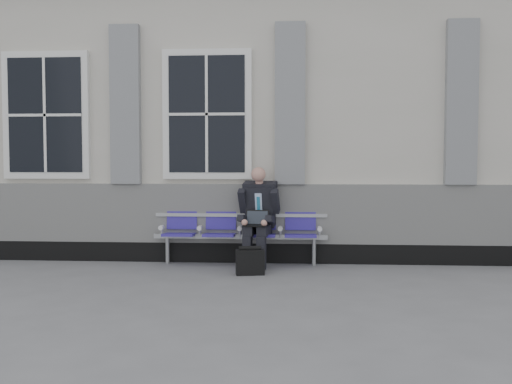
{
  "coord_description": "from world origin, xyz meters",
  "views": [
    {
      "loc": [
        1.68,
        -7.12,
        1.54
      ],
      "look_at": [
        1.13,
        0.9,
        1.11
      ],
      "focal_mm": 40.0,
      "sensor_mm": 36.0,
      "label": 1
    }
  ],
  "objects": [
    {
      "name": "bench",
      "position": [
        0.86,
        1.32,
        0.55
      ],
      "size": [
        2.6,
        0.47,
        0.91
      ],
      "color": "#9EA0A3",
      "rests_on": "ground"
    },
    {
      "name": "briefcase",
      "position": [
        1.07,
        0.53,
        0.18
      ],
      "size": [
        0.41,
        0.23,
        0.39
      ],
      "color": "black",
      "rests_on": "ground"
    },
    {
      "name": "ground",
      "position": [
        0.0,
        0.0,
        0.0
      ],
      "size": [
        70.0,
        70.0,
        0.0
      ],
      "primitive_type": "plane",
      "color": "slate",
      "rests_on": "ground"
    },
    {
      "name": "station_building",
      "position": [
        -0.02,
        3.47,
        2.22
      ],
      "size": [
        14.4,
        4.4,
        4.49
      ],
      "color": "beige",
      "rests_on": "ground"
    },
    {
      "name": "businessman",
      "position": [
        1.15,
        1.19,
        0.78
      ],
      "size": [
        0.62,
        0.84,
        1.46
      ],
      "color": "black",
      "rests_on": "ground"
    }
  ]
}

